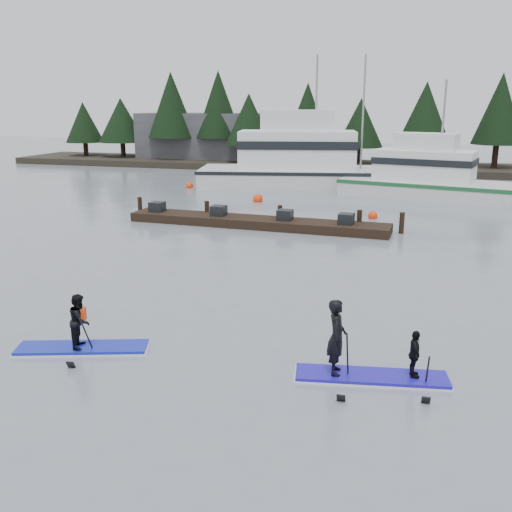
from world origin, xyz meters
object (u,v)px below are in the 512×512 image
(fishing_boat_medium, at_px, (442,189))
(floating_dock, at_px, (256,222))
(paddleboard_duo, at_px, (363,354))
(paddleboard_solo, at_px, (81,331))
(fishing_boat_large, at_px, (319,176))

(fishing_boat_medium, bearing_deg, floating_dock, -115.02)
(fishing_boat_medium, relative_size, paddleboard_duo, 4.13)
(floating_dock, height_order, paddleboard_solo, paddleboard_solo)
(paddleboard_solo, bearing_deg, fishing_boat_large, 70.80)
(fishing_boat_large, height_order, paddleboard_solo, fishing_boat_large)
(floating_dock, distance_m, paddleboard_duo, 16.44)
(fishing_boat_medium, bearing_deg, paddleboard_duo, -82.48)
(floating_dock, relative_size, paddleboard_solo, 4.03)
(paddleboard_solo, xyz_separation_m, paddleboard_duo, (6.85, 0.43, 0.09))
(fishing_boat_large, distance_m, fishing_boat_medium, 9.05)
(fishing_boat_medium, bearing_deg, paddleboard_solo, -96.14)
(fishing_boat_medium, distance_m, paddleboard_solo, 28.76)
(paddleboard_solo, height_order, paddleboard_duo, paddleboard_duo)
(fishing_boat_large, relative_size, floating_dock, 1.45)
(floating_dock, bearing_deg, fishing_boat_large, 90.64)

